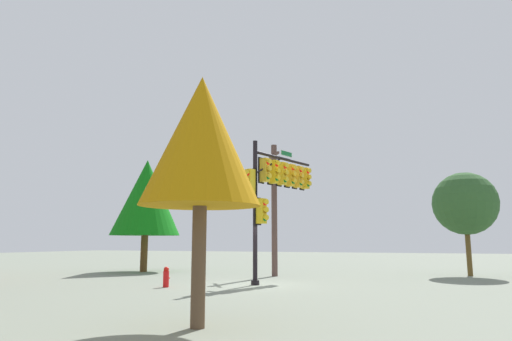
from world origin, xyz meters
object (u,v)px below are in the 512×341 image
(signal_pole_assembly, at_px, (276,183))
(tree_far, at_px, (465,204))
(tree_near, at_px, (146,197))
(tree_mid, at_px, (201,141))
(utility_pole, at_px, (274,207))
(fire_hydrant, at_px, (166,277))

(signal_pole_assembly, distance_m, tree_far, 11.48)
(tree_near, xyz_separation_m, tree_mid, (-14.83, -11.89, -0.50))
(utility_pole, bearing_deg, fire_hydrant, 162.05)
(tree_mid, bearing_deg, tree_near, 38.72)
(signal_pole_assembly, distance_m, utility_pole, 3.82)
(tree_near, xyz_separation_m, tree_far, (3.57, -18.74, -0.69))
(fire_hydrant, height_order, tree_near, tree_near)
(utility_pole, bearing_deg, tree_mid, -167.89)
(signal_pole_assembly, xyz_separation_m, tree_near, (3.97, 10.11, 0.05))
(fire_hydrant, xyz_separation_m, tree_mid, (-7.21, -5.39, 3.74))
(fire_hydrant, relative_size, tree_far, 0.15)
(tree_far, bearing_deg, signal_pole_assembly, 131.13)
(utility_pole, relative_size, tree_far, 1.27)
(tree_near, distance_m, tree_mid, 19.01)
(utility_pole, bearing_deg, signal_pole_assembly, -159.60)
(utility_pole, relative_size, tree_mid, 1.27)
(tree_near, height_order, tree_far, tree_near)
(fire_hydrant, xyz_separation_m, tree_near, (7.62, 6.49, 4.24))
(tree_near, bearing_deg, signal_pole_assembly, -111.44)
(tree_far, bearing_deg, utility_pole, 112.16)
(signal_pole_assembly, distance_m, fire_hydrant, 6.63)
(tree_far, bearing_deg, tree_mid, 159.58)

